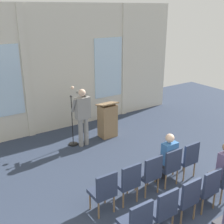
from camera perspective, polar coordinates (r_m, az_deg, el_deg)
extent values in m
cube|color=beige|center=(9.55, -10.31, 8.32)|extent=(9.16, 0.10, 4.06)
cube|color=silver|center=(8.97, -20.87, 5.62)|extent=(1.12, 0.04, 2.11)
cube|color=beige|center=(9.12, -16.65, 7.27)|extent=(0.20, 0.08, 4.06)
cube|color=silver|center=(10.37, -0.74, 8.71)|extent=(1.12, 0.04, 2.11)
cube|color=beige|center=(10.75, 2.47, 9.90)|extent=(0.20, 0.08, 4.06)
cylinder|color=gray|center=(8.57, -6.19, -4.08)|extent=(0.14, 0.14, 0.86)
cylinder|color=gray|center=(8.64, -5.13, -3.81)|extent=(0.14, 0.14, 0.86)
cube|color=gray|center=(8.33, -5.83, 0.79)|extent=(0.42, 0.22, 0.65)
cube|color=#B28C19|center=(8.40, -6.22, 1.51)|extent=(0.06, 0.01, 0.39)
sphere|color=beige|center=(8.20, -5.98, 3.83)|extent=(0.21, 0.21, 0.21)
cylinder|color=gray|center=(8.26, -7.59, 1.31)|extent=(0.09, 0.28, 0.45)
cylinder|color=gray|center=(8.40, -5.50, 3.47)|extent=(0.15, 0.36, 0.15)
cylinder|color=gray|center=(8.47, -6.29, 3.91)|extent=(0.11, 0.34, 0.15)
sphere|color=beige|center=(8.62, -7.85, 4.78)|extent=(0.10, 0.10, 0.10)
cylinder|color=black|center=(8.85, -7.66, -6.29)|extent=(0.28, 0.28, 0.03)
cylinder|color=black|center=(8.55, -7.88, -1.84)|extent=(0.02, 0.02, 1.45)
sphere|color=#262626|center=(8.30, -8.13, 3.07)|extent=(0.07, 0.07, 0.07)
cube|color=#93724C|center=(9.12, -0.88, -1.77)|extent=(0.52, 0.40, 1.05)
cube|color=#93724C|center=(8.95, -0.97, 1.64)|extent=(0.60, 0.48, 0.14)
cylinder|color=olive|center=(6.30, -1.40, -16.07)|extent=(0.04, 0.04, 0.40)
cylinder|color=olive|center=(6.15, -4.37, -17.13)|extent=(0.04, 0.04, 0.40)
cylinder|color=olive|center=(6.07, 0.40, -17.65)|extent=(0.04, 0.04, 0.40)
cylinder|color=olive|center=(5.92, -2.65, -18.81)|extent=(0.04, 0.04, 0.40)
cube|color=#2D3851|center=(5.96, -2.03, -15.56)|extent=(0.46, 0.44, 0.08)
cube|color=#2D3851|center=(5.67, -1.03, -14.28)|extent=(0.46, 0.06, 0.46)
cylinder|color=olive|center=(6.57, 3.08, -14.38)|extent=(0.04, 0.04, 0.40)
cylinder|color=olive|center=(6.40, 0.40, -15.40)|extent=(0.04, 0.04, 0.40)
cylinder|color=olive|center=(6.35, 4.98, -15.79)|extent=(0.04, 0.04, 0.40)
cylinder|color=olive|center=(6.17, 2.24, -16.91)|extent=(0.04, 0.04, 0.40)
cube|color=#2D3851|center=(6.23, 2.72, -13.81)|extent=(0.46, 0.44, 0.08)
cube|color=#2D3851|center=(5.96, 3.86, -12.48)|extent=(0.46, 0.06, 0.46)
cylinder|color=olive|center=(6.88, 7.13, -12.75)|extent=(0.04, 0.04, 0.40)
cylinder|color=olive|center=(6.69, 4.71, -13.73)|extent=(0.04, 0.04, 0.40)
cylinder|color=olive|center=(6.68, 9.07, -14.01)|extent=(0.04, 0.04, 0.40)
cylinder|color=olive|center=(6.47, 6.63, -15.08)|extent=(0.04, 0.04, 0.40)
cube|color=#2D3851|center=(6.55, 6.98, -12.14)|extent=(0.46, 0.44, 0.08)
cube|color=#2D3851|center=(6.29, 8.22, -10.79)|extent=(0.46, 0.06, 0.46)
cylinder|color=olive|center=(7.23, 10.75, -11.23)|extent=(0.04, 0.04, 0.40)
cylinder|color=olive|center=(7.02, 8.59, -12.15)|extent=(0.04, 0.04, 0.40)
cylinder|color=olive|center=(7.03, 12.71, -12.35)|extent=(0.04, 0.04, 0.40)
cylinder|color=olive|center=(6.81, 10.54, -13.35)|extent=(0.04, 0.04, 0.40)
cube|color=#2D3851|center=(6.90, 10.78, -10.57)|extent=(0.46, 0.44, 0.08)
cube|color=#2D3851|center=(6.65, 12.07, -9.22)|extent=(0.46, 0.06, 0.46)
cylinder|color=#2D2D33|center=(7.06, 9.09, -11.74)|extent=(0.10, 0.10, 0.44)
cylinder|color=#2D2D33|center=(7.17, 10.18, -11.28)|extent=(0.10, 0.10, 0.44)
cube|color=#2D2D33|center=(6.90, 10.46, -9.94)|extent=(0.34, 0.36, 0.12)
cube|color=#3366A5|center=(6.69, 11.28, -7.97)|extent=(0.36, 0.20, 0.51)
sphere|color=beige|center=(6.54, 11.38, -5.08)|extent=(0.20, 0.20, 0.20)
cylinder|color=olive|center=(7.61, 14.00, -9.81)|extent=(0.04, 0.04, 0.40)
cylinder|color=olive|center=(7.38, 12.06, -10.66)|extent=(0.04, 0.04, 0.40)
cylinder|color=olive|center=(7.42, 15.94, -10.82)|extent=(0.04, 0.04, 0.40)
cylinder|color=olive|center=(7.18, 14.01, -11.74)|extent=(0.04, 0.04, 0.40)
cube|color=#2D3851|center=(7.28, 14.16, -9.12)|extent=(0.46, 0.44, 0.08)
cube|color=#2D3851|center=(7.04, 15.49, -7.78)|extent=(0.46, 0.06, 0.46)
cylinder|color=olive|center=(5.63, 4.68, -21.21)|extent=(0.04, 0.04, 0.40)
cube|color=#2D3851|center=(5.29, 4.33, -20.99)|extent=(0.46, 0.44, 0.08)
cube|color=#2D3851|center=(5.00, 5.83, -19.80)|extent=(0.46, 0.06, 0.46)
cylinder|color=olive|center=(5.94, 9.42, -18.94)|extent=(0.04, 0.04, 0.40)
cylinder|color=olive|center=(5.75, 6.60, -20.31)|extent=(0.04, 0.04, 0.40)
cylinder|color=olive|center=(5.76, 11.86, -20.58)|extent=(0.04, 0.04, 0.40)
cube|color=#2D3851|center=(5.59, 9.37, -18.59)|extent=(0.46, 0.44, 0.08)
cube|color=#2D3851|center=(5.33, 10.98, -17.30)|extent=(0.46, 0.06, 0.46)
cylinder|color=olive|center=(6.28, 13.55, -16.79)|extent=(0.04, 0.04, 0.40)
cylinder|color=olive|center=(6.07, 11.10, -18.08)|extent=(0.04, 0.04, 0.40)
cylinder|color=olive|center=(6.11, 15.98, -18.23)|extent=(0.04, 0.04, 0.40)
cylinder|color=olive|center=(5.89, 13.53, -19.64)|extent=(0.04, 0.04, 0.40)
cube|color=#2D3851|center=(5.94, 13.74, -16.34)|extent=(0.46, 0.44, 0.08)
cube|color=#2D3851|center=(5.69, 15.40, -15.00)|extent=(0.46, 0.06, 0.46)
cylinder|color=olive|center=(6.66, 17.16, -14.81)|extent=(0.04, 0.04, 0.40)
cylinder|color=olive|center=(6.43, 15.01, -16.00)|extent=(0.04, 0.04, 0.40)
cylinder|color=olive|center=(6.50, 19.53, -16.07)|extent=(0.04, 0.04, 0.40)
cylinder|color=olive|center=(6.26, 17.42, -17.36)|extent=(0.04, 0.04, 0.40)
cube|color=#2D3851|center=(6.33, 17.51, -14.28)|extent=(0.46, 0.44, 0.08)
cube|color=#2D3851|center=(6.09, 19.18, -12.91)|extent=(0.46, 0.06, 0.46)
cylinder|color=olive|center=(7.07, 20.30, -13.01)|extent=(0.04, 0.04, 0.40)
cylinder|color=olive|center=(6.82, 18.43, -14.09)|extent=(0.04, 0.04, 0.40)
cylinder|color=olive|center=(6.66, 20.78, -15.29)|extent=(0.04, 0.04, 0.40)
cube|color=#2D3851|center=(6.74, 20.78, -12.42)|extent=(0.46, 0.44, 0.08)
cylinder|color=#2D2D33|center=(6.88, 18.87, -13.64)|extent=(0.10, 0.10, 0.44)
cylinder|color=#2D2D33|center=(7.00, 19.80, -13.11)|extent=(0.10, 0.10, 0.44)
cube|color=#2D2D33|center=(6.74, 20.43, -11.78)|extent=(0.34, 0.36, 0.12)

